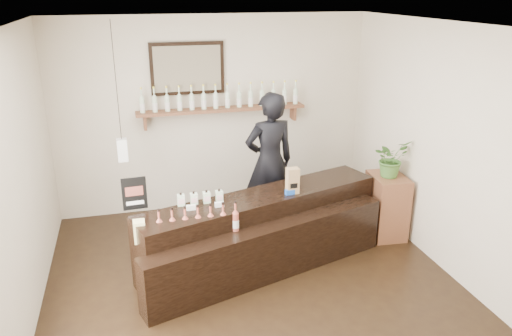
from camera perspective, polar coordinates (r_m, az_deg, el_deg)
name	(u,v)px	position (r m, az deg, el deg)	size (l,w,h in m)	color
ground	(258,294)	(5.59, 0.22, -14.19)	(5.00, 5.00, 0.00)	black
room_shell	(258,144)	(4.84, 0.24, 2.74)	(5.00, 5.00, 5.00)	beige
back_wall_decor	(205,93)	(7.05, -5.91, 8.56)	(2.66, 0.96, 1.69)	brown
counter	(263,234)	(5.92, 0.84, -7.56)	(3.07, 1.70, 1.00)	black
promo_sign	(134,194)	(5.55, -13.73, -2.86)	(0.26, 0.04, 0.37)	black
paper_bag	(292,181)	(5.84, 4.19, -1.46)	(0.14, 0.11, 0.31)	#A4764F
tape_dispenser	(291,191)	(5.84, 3.99, -2.62)	(0.14, 0.06, 0.11)	blue
side_cabinet	(386,206)	(6.82, 14.67, -4.19)	(0.47, 0.61, 0.84)	brown
potted_plant	(391,158)	(6.58, 15.16, 1.07)	(0.44, 0.38, 0.49)	#41702C
shopkeeper	(270,153)	(6.60, 1.56, 1.71)	(0.78, 0.51, 2.13)	black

